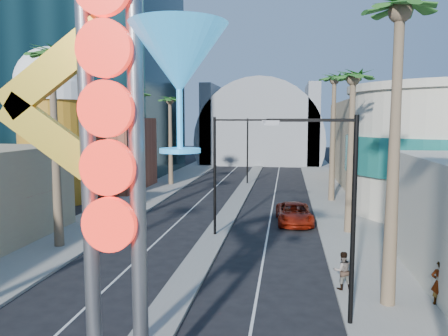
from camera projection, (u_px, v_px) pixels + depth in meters
sidewalk_west at (149, 194)px, 45.50m from camera, size 5.00×100.00×0.15m
sidewalk_east at (335, 199)px, 42.79m from camera, size 5.00×100.00×0.15m
median at (242, 192)px, 47.10m from camera, size 1.60×84.00×0.15m
brick_filler_west at (101, 154)px, 48.95m from camera, size 10.00×10.00×8.00m
filler_east at (379, 143)px, 54.11m from camera, size 10.00×20.00×10.00m
beer_mug at (53, 119)px, 40.80m from camera, size 7.00×7.00×14.50m
canopy at (261, 139)px, 80.07m from camera, size 22.00×16.00×22.00m
neon_sign at (140, 139)px, 11.72m from camera, size 6.53×2.60×12.55m
streetlight_0 at (223, 164)px, 28.78m from camera, size 3.79×0.25×8.00m
streetlight_1 at (243, 144)px, 52.55m from camera, size 3.79×0.25×8.00m
streetlight_2 at (341, 201)px, 16.10m from camera, size 3.45×0.25×8.00m
palm_1 at (52, 68)px, 25.56m from camera, size 2.40×2.40×12.70m
palm_2 at (135, 101)px, 39.48m from camera, size 2.40×2.40×11.20m
palm_3 at (170, 105)px, 51.28m from camera, size 2.40×2.40×11.20m
palm_5 at (399, 31)px, 17.04m from camera, size 2.40×2.40×13.20m
palm_6 at (353, 88)px, 28.99m from camera, size 2.40×2.40×11.70m
palm_7 at (334, 87)px, 40.69m from camera, size 2.40×2.40×12.70m
red_pickup at (294, 213)px, 32.95m from camera, size 2.94×5.71×1.54m
pedestrian_a at (440, 283)px, 18.08m from camera, size 0.74×0.53×1.89m
pedestrian_b at (342, 270)px, 19.77m from camera, size 0.97×0.83×1.74m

